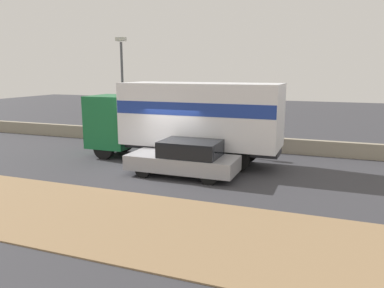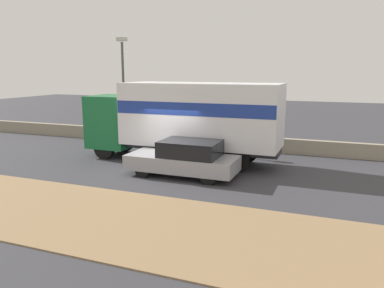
{
  "view_description": "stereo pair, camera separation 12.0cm",
  "coord_description": "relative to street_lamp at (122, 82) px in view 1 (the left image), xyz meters",
  "views": [
    {
      "loc": [
        6.32,
        -13.46,
        4.1
      ],
      "look_at": [
        0.87,
        0.94,
        1.08
      ],
      "focal_mm": 35.0,
      "sensor_mm": 36.0,
      "label": 1
    },
    {
      "loc": [
        6.43,
        -13.42,
        4.1
      ],
      "look_at": [
        0.87,
        0.94,
        1.08
      ],
      "focal_mm": 35.0,
      "sensor_mm": 36.0,
      "label": 2
    }
  ],
  "objects": [
    {
      "name": "dirt_shoulder_foreground",
      "position": [
        4.83,
        -9.98,
        -3.46
      ],
      "size": [
        60.0,
        4.39,
        0.04
      ],
      "color": "#937551",
      "rests_on": "ground_plane"
    },
    {
      "name": "car_hatchback",
      "position": [
        5.83,
        -5.16,
        -2.77
      ],
      "size": [
        4.37,
        1.75,
        1.43
      ],
      "rotation": [
        0.0,
        0.0,
        3.14
      ],
      "color": "#9E9EA3",
      "rests_on": "ground_plane"
    },
    {
      "name": "ground_plane",
      "position": [
        4.83,
        -4.98,
        -3.48
      ],
      "size": [
        80.0,
        80.0,
        0.0
      ],
      "primitive_type": "plane",
      "color": "#38383D"
    },
    {
      "name": "box_truck",
      "position": [
        4.99,
        -2.93,
        -1.39
      ],
      "size": [
        9.02,
        2.49,
        3.58
      ],
      "rotation": [
        0.0,
        0.0,
        3.14
      ],
      "color": "#196B38",
      "rests_on": "ground_plane"
    },
    {
      "name": "stone_wall_backdrop",
      "position": [
        4.83,
        0.57,
        -3.11
      ],
      "size": [
        60.0,
        0.35,
        0.75
      ],
      "color": "gray",
      "rests_on": "ground_plane"
    },
    {
      "name": "street_lamp",
      "position": [
        0.0,
        0.0,
        0.0
      ],
      "size": [
        0.56,
        0.28,
        5.9
      ],
      "color": "#4C4C51",
      "rests_on": "ground_plane"
    }
  ]
}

